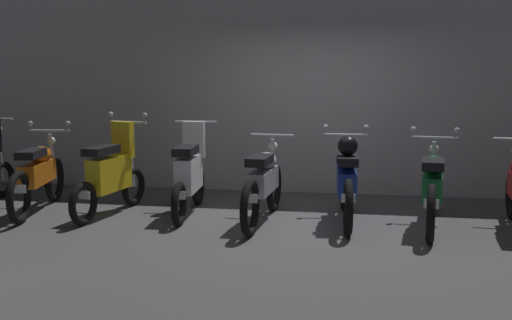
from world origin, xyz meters
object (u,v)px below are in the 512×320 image
(motorbike_slot_2, at_px, (111,174))
(motorbike_slot_3, at_px, (190,174))
(motorbike_slot_4, at_px, (263,182))
(motorbike_slot_5, at_px, (346,179))
(motorbike_slot_6, at_px, (432,187))
(motorbike_slot_1, at_px, (38,174))

(motorbike_slot_2, distance_m, motorbike_slot_3, 1.01)
(motorbike_slot_4, bearing_deg, motorbike_slot_3, 165.52)
(motorbike_slot_4, relative_size, motorbike_slot_5, 1.00)
(motorbike_slot_3, height_order, motorbike_slot_4, motorbike_slot_3)
(motorbike_slot_2, distance_m, motorbike_slot_6, 3.99)
(motorbike_slot_2, bearing_deg, motorbike_slot_3, 10.38)
(motorbike_slot_3, relative_size, motorbike_slot_5, 0.86)
(motorbike_slot_3, xyz_separation_m, motorbike_slot_4, (1.00, -0.26, -0.03))
(motorbike_slot_3, bearing_deg, motorbike_slot_6, -3.97)
(motorbike_slot_5, bearing_deg, motorbike_slot_6, -7.54)
(motorbike_slot_1, relative_size, motorbike_slot_6, 1.00)
(motorbike_slot_2, bearing_deg, motorbike_slot_1, -179.77)
(motorbike_slot_1, height_order, motorbike_slot_2, motorbike_slot_2)
(motorbike_slot_1, xyz_separation_m, motorbike_slot_5, (4.00, 0.11, 0.04))
(motorbike_slot_1, height_order, motorbike_slot_6, same)
(motorbike_slot_5, bearing_deg, motorbike_slot_4, -169.58)
(motorbike_slot_3, bearing_deg, motorbike_slot_1, -174.71)
(motorbike_slot_1, height_order, motorbike_slot_4, motorbike_slot_1)
(motorbike_slot_1, distance_m, motorbike_slot_5, 4.00)
(motorbike_slot_5, bearing_deg, motorbike_slot_2, -177.98)
(motorbike_slot_1, distance_m, motorbike_slot_3, 2.01)
(motorbike_slot_2, bearing_deg, motorbike_slot_5, 2.02)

